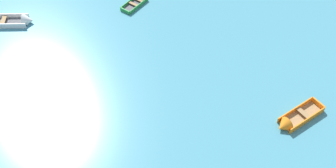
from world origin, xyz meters
The scene contains 3 objects.
rowboat_orange_near_left centered at (7.45, 16.67, 0.20)m, with size 3.89×2.59×1.06m.
rowboat_green_distant_center centered at (-0.61, 31.82, 0.15)m, with size 2.76×2.70×0.97m.
rowboat_white_near_camera centered at (-10.84, 30.63, 0.21)m, with size 4.22×1.94×1.24m.
Camera 1 is at (-3.90, 0.28, 23.41)m, focal length 47.46 mm.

